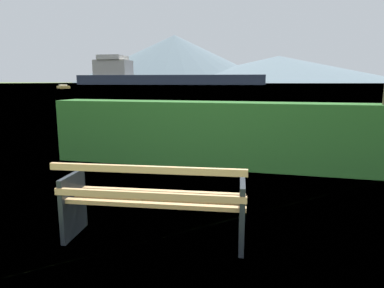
% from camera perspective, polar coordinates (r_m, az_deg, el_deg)
% --- Properties ---
extents(ground_plane, '(1400.00, 1400.00, 0.00)m').
position_cam_1_polar(ground_plane, '(3.72, -6.13, -15.57)').
color(ground_plane, olive).
extents(water_surface, '(620.00, 620.00, 0.00)m').
position_cam_1_polar(water_surface, '(312.00, 14.07, 9.81)').
color(water_surface, '#6B8EA3').
rests_on(water_surface, ground_plane).
extents(park_bench, '(1.91, 0.76, 0.87)m').
position_cam_1_polar(park_bench, '(3.50, -6.52, -9.65)').
color(park_bench, tan).
rests_on(park_bench, ground_plane).
extents(hedge_row, '(6.42, 0.68, 1.25)m').
position_cam_1_polar(hedge_row, '(6.59, 3.60, 1.65)').
color(hedge_row, '#2D6B28').
rests_on(hedge_row, ground_plane).
extents(cargo_ship_large, '(105.75, 25.44, 16.39)m').
position_cam_1_polar(cargo_ship_large, '(197.18, -6.03, 11.22)').
color(cargo_ship_large, '#2D384C').
rests_on(cargo_ship_large, water_surface).
extents(sailboat_mid, '(5.92, 6.17, 0.99)m').
position_cam_1_polar(sailboat_mid, '(89.57, -20.81, 8.95)').
color(sailboat_mid, gold).
rests_on(sailboat_mid, water_surface).
extents(distant_hills, '(762.14, 400.63, 84.14)m').
position_cam_1_polar(distant_hills, '(595.25, 10.95, 13.32)').
color(distant_hills, slate).
rests_on(distant_hills, ground_plane).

